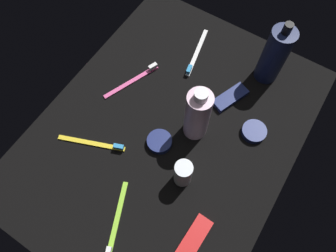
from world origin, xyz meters
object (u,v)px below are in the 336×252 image
at_px(bodywash_bottle, 197,115).
at_px(toothbrush_white, 196,54).
at_px(snack_bar_navy, 230,97).
at_px(toothbrush_pink, 135,79).
at_px(cream_tin_left, 254,131).
at_px(lotion_bottle, 274,55).
at_px(toothbrush_yellow, 95,143).
at_px(cream_tin_right, 159,141).
at_px(deodorant_stick, 183,173).
at_px(toothbrush_lime, 116,224).
at_px(snack_bar_red, 194,238).

height_order(bodywash_bottle, toothbrush_white, bodywash_bottle).
height_order(bodywash_bottle, snack_bar_navy, bodywash_bottle).
height_order(bodywash_bottle, toothbrush_pink, bodywash_bottle).
relative_size(toothbrush_white, cream_tin_left, 2.75).
bearing_deg(toothbrush_white, cream_tin_left, 62.05).
height_order(lotion_bottle, toothbrush_yellow, lotion_bottle).
bearing_deg(cream_tin_left, cream_tin_right, -51.29).
xyz_separation_m(toothbrush_yellow, cream_tin_left, (-0.25, 0.33, 0.00)).
bearing_deg(deodorant_stick, toothbrush_lime, -22.62).
xyz_separation_m(toothbrush_white, cream_tin_left, (0.14, 0.26, 0.00)).
bearing_deg(lotion_bottle, toothbrush_lime, -11.48).
xyz_separation_m(toothbrush_lime, snack_bar_red, (-0.07, 0.17, 0.00)).
bearing_deg(lotion_bottle, deodorant_stick, -6.09).
relative_size(toothbrush_pink, snack_bar_red, 1.65).
bearing_deg(toothbrush_pink, bodywash_bottle, 79.39).
bearing_deg(cream_tin_right, snack_bar_navy, 156.15).
bearing_deg(deodorant_stick, cream_tin_left, 155.49).
bearing_deg(toothbrush_yellow, cream_tin_left, 127.00).
distance_m(deodorant_stick, toothbrush_yellow, 0.25).
height_order(toothbrush_white, snack_bar_navy, toothbrush_white).
xyz_separation_m(bodywash_bottle, snack_bar_red, (0.24, 0.14, -0.08)).
height_order(lotion_bottle, snack_bar_navy, lotion_bottle).
bearing_deg(toothbrush_lime, snack_bar_red, 112.85).
xyz_separation_m(toothbrush_lime, snack_bar_navy, (-0.44, 0.07, 0.00)).
bearing_deg(toothbrush_pink, lotion_bottle, 125.36).
bearing_deg(toothbrush_lime, toothbrush_yellow, -129.12).
distance_m(bodywash_bottle, deodorant_stick, 0.14).
bearing_deg(cream_tin_right, cream_tin_left, 128.71).
height_order(deodorant_stick, cream_tin_right, deodorant_stick).
relative_size(snack_bar_navy, cream_tin_left, 1.60).
relative_size(deodorant_stick, snack_bar_navy, 0.86).
xyz_separation_m(deodorant_stick, toothbrush_white, (-0.34, -0.16, -0.04)).
relative_size(bodywash_bottle, toothbrush_yellow, 1.11).
distance_m(lotion_bottle, cream_tin_right, 0.38).
distance_m(lotion_bottle, snack_bar_navy, 0.16).
bearing_deg(bodywash_bottle, lotion_bottle, 162.21).
bearing_deg(snack_bar_navy, bodywash_bottle, 7.04).
height_order(toothbrush_lime, cream_tin_left, toothbrush_lime).
bearing_deg(snack_bar_red, cream_tin_left, -177.81).
distance_m(deodorant_stick, cream_tin_left, 0.23).
distance_m(toothbrush_white, cream_tin_left, 0.29).
bearing_deg(snack_bar_navy, cream_tin_right, -2.11).
distance_m(bodywash_bottle, toothbrush_pink, 0.24).
relative_size(bodywash_bottle, cream_tin_left, 2.93).
bearing_deg(toothbrush_pink, snack_bar_navy, 109.59).
distance_m(deodorant_stick, cream_tin_right, 0.12).
xyz_separation_m(snack_bar_navy, snack_bar_red, (0.37, 0.10, 0.00)).
relative_size(deodorant_stick, cream_tin_left, 1.38).
relative_size(bodywash_bottle, deodorant_stick, 2.12).
bearing_deg(cream_tin_right, deodorant_stick, 64.19).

